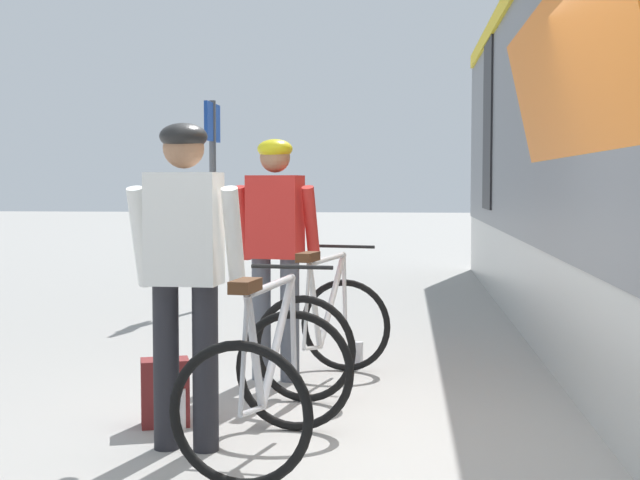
% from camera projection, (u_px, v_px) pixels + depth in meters
% --- Properties ---
extents(ground_plane, '(80.00, 80.00, 0.00)m').
position_uv_depth(ground_plane, '(370.00, 458.00, 4.68)').
color(ground_plane, '#A09E99').
extents(cyclist_near_in_white, '(0.63, 0.33, 1.76)m').
position_uv_depth(cyclist_near_in_white, '(185.00, 256.00, 4.76)').
color(cyclist_near_in_white, '#232328').
rests_on(cyclist_near_in_white, ground).
extents(cyclist_far_in_red, '(0.65, 0.38, 1.76)m').
position_uv_depth(cyclist_far_in_red, '(275.00, 237.00, 6.47)').
color(cyclist_far_in_red, '#4C515B').
rests_on(cyclist_far_in_red, ground).
extents(bicycle_near_silver, '(0.84, 1.15, 0.99)m').
position_uv_depth(bicycle_near_silver, '(270.00, 382.00, 4.66)').
color(bicycle_near_silver, black).
rests_on(bicycle_near_silver, ground).
extents(bicycle_far_white, '(0.91, 1.19, 0.99)m').
position_uv_depth(bicycle_far_white, '(326.00, 330.00, 6.33)').
color(bicycle_far_white, black).
rests_on(bicycle_far_white, ground).
extents(backpack_on_platform, '(0.32, 0.26, 0.40)m').
position_uv_depth(backpack_on_platform, '(165.00, 392.00, 5.29)').
color(backpack_on_platform, maroon).
rests_on(backpack_on_platform, ground).
extents(water_bottle_near_the_bikes, '(0.07, 0.07, 0.20)m').
position_uv_depth(water_bottle_near_the_bikes, '(359.00, 355.00, 6.97)').
color(water_bottle_near_the_bikes, silver).
rests_on(water_bottle_near_the_bikes, ground).
extents(water_bottle_by_the_backpack, '(0.08, 0.08, 0.24)m').
position_uv_depth(water_bottle_by_the_backpack, '(179.00, 409.00, 5.22)').
color(water_bottle_by_the_backpack, silver).
rests_on(water_bottle_by_the_backpack, ground).
extents(platform_sign_post, '(0.08, 0.70, 2.40)m').
position_uv_depth(platform_sign_post, '(213.00, 168.00, 10.33)').
color(platform_sign_post, '#595B60').
rests_on(platform_sign_post, ground).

